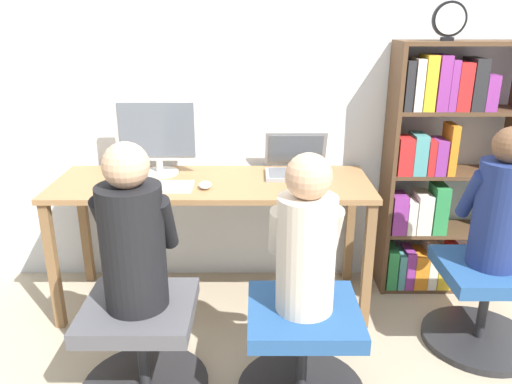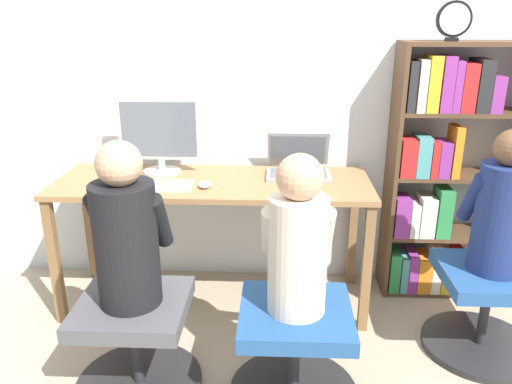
# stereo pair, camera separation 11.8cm
# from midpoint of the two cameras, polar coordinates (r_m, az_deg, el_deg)

# --- Properties ---
(ground_plane) EXTENTS (14.00, 14.00, 0.00)m
(ground_plane) POSITION_cam_midpoint_polar(r_m,az_deg,el_deg) (2.86, -6.50, -15.40)
(ground_plane) COLOR tan
(wall_back) EXTENTS (10.00, 0.05, 2.60)m
(wall_back) POSITION_cam_midpoint_polar(r_m,az_deg,el_deg) (3.04, -6.11, 13.12)
(wall_back) COLOR silver
(wall_back) RESTS_ON ground_plane
(desk) EXTENTS (1.76, 0.60, 0.76)m
(desk) POSITION_cam_midpoint_polar(r_m,az_deg,el_deg) (2.82, -6.38, -0.44)
(desk) COLOR olive
(desk) RESTS_ON ground_plane
(desktop_monitor) EXTENTS (0.48, 0.22, 0.44)m
(desktop_monitor) POSITION_cam_midpoint_polar(r_m,az_deg,el_deg) (2.91, -12.57, 6.16)
(desktop_monitor) COLOR beige
(desktop_monitor) RESTS_ON desk
(laptop) EXTENTS (0.36, 0.32, 0.23)m
(laptop) POSITION_cam_midpoint_polar(r_m,az_deg,el_deg) (2.90, 3.32, 3.03)
(laptop) COLOR gray
(laptop) RESTS_ON desk
(keyboard) EXTENTS (0.43, 0.16, 0.03)m
(keyboard) POSITION_cam_midpoint_polar(r_m,az_deg,el_deg) (2.72, -13.18, 0.59)
(keyboard) COLOR #B2B2B7
(keyboard) RESTS_ON desk
(computer_mouse_by_keyboard) EXTENTS (0.07, 0.10, 0.04)m
(computer_mouse_by_keyboard) POSITION_cam_midpoint_polar(r_m,az_deg,el_deg) (2.68, -7.29, 0.78)
(computer_mouse_by_keyboard) COLOR silver
(computer_mouse_by_keyboard) RESTS_ON desk
(office_chair_left) EXTENTS (0.58, 0.58, 0.46)m
(office_chair_left) POSITION_cam_midpoint_polar(r_m,az_deg,el_deg) (2.39, -14.52, -16.65)
(office_chair_left) COLOR #262628
(office_chair_left) RESTS_ON ground_plane
(office_chair_right) EXTENTS (0.58, 0.58, 0.46)m
(office_chair_right) POSITION_cam_midpoint_polar(r_m,az_deg,el_deg) (2.31, 3.61, -17.54)
(office_chair_right) COLOR #262628
(office_chair_right) RESTS_ON ground_plane
(person_at_monitor) EXTENTS (0.33, 0.32, 0.72)m
(person_at_monitor) POSITION_cam_midpoint_polar(r_m,az_deg,el_deg) (2.13, -15.70, -4.79)
(person_at_monitor) COLOR black
(person_at_monitor) RESTS_ON office_chair_left
(person_at_laptop) EXTENTS (0.30, 0.30, 0.68)m
(person_at_laptop) POSITION_cam_midpoint_polar(r_m,az_deg,el_deg) (2.04, 3.91, -5.54)
(person_at_laptop) COLOR beige
(person_at_laptop) RESTS_ON office_chair_right
(bookshelf) EXTENTS (0.75, 0.26, 1.50)m
(bookshelf) POSITION_cam_midpoint_polar(r_m,az_deg,el_deg) (3.12, 18.76, 1.68)
(bookshelf) COLOR #513823
(bookshelf) RESTS_ON ground_plane
(desk_clock) EXTENTS (0.18, 0.03, 0.20)m
(desk_clock) POSITION_cam_midpoint_polar(r_m,az_deg,el_deg) (2.92, 19.89, 18.00)
(desk_clock) COLOR black
(desk_clock) RESTS_ON bookshelf
(office_chair_side) EXTENTS (0.58, 0.58, 0.46)m
(office_chair_side) POSITION_cam_midpoint_polar(r_m,az_deg,el_deg) (2.85, 23.37, -11.38)
(office_chair_side) COLOR #262628
(office_chair_side) RESTS_ON ground_plane
(person_near_shelf) EXTENTS (0.30, 0.31, 0.70)m
(person_near_shelf) POSITION_cam_midpoint_polar(r_m,az_deg,el_deg) (2.64, 24.85, -1.31)
(person_near_shelf) COLOR navy
(person_near_shelf) RESTS_ON office_chair_side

